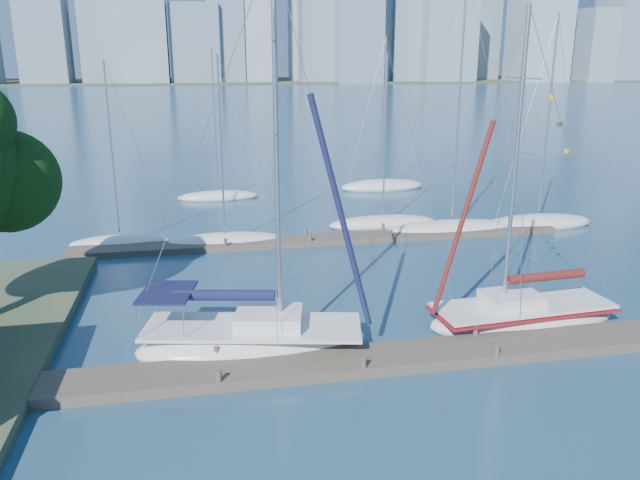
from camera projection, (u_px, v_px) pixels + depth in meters
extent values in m
plane|color=navy|center=(357.00, 366.00, 22.72)|extent=(700.00, 700.00, 0.00)
cube|color=#463C33|center=(357.00, 361.00, 22.66)|extent=(26.00, 2.00, 0.40)
cube|color=#463C33|center=(324.00, 239.00, 38.12)|extent=(30.00, 1.80, 0.36)
cube|color=#38472D|center=(205.00, 82.00, 324.41)|extent=(800.00, 100.00, 1.50)
sphere|color=black|center=(7.00, 181.00, 24.93)|extent=(4.14, 4.14, 4.14)
ellipsoid|color=silver|center=(253.00, 344.00, 23.86)|extent=(9.23, 4.61, 1.55)
cube|color=silver|center=(253.00, 327.00, 23.66)|extent=(8.55, 4.25, 0.12)
cube|color=silver|center=(269.00, 318.00, 23.55)|extent=(2.81, 2.34, 0.57)
cylinder|color=silver|center=(276.00, 152.00, 21.79)|extent=(0.19, 0.19, 13.24)
cylinder|color=silver|center=(224.00, 298.00, 23.34)|extent=(4.12, 0.94, 0.10)
cylinder|color=#111739|center=(223.00, 295.00, 23.31)|extent=(3.85, 1.18, 0.41)
cube|color=#111739|center=(167.00, 292.00, 23.30)|extent=(2.32, 2.78, 0.08)
ellipsoid|color=silver|center=(522.00, 320.00, 26.16)|extent=(8.29, 3.23, 1.42)
cube|color=silver|center=(523.00, 305.00, 25.97)|extent=(7.68, 2.97, 0.11)
cube|color=silver|center=(512.00, 299.00, 25.74)|extent=(2.40, 1.89, 0.52)
cylinder|color=silver|center=(515.00, 166.00, 24.10)|extent=(0.17, 0.17, 11.71)
cylinder|color=silver|center=(546.00, 278.00, 25.92)|extent=(3.84, 0.37, 0.09)
cylinder|color=#4F1112|center=(546.00, 276.00, 25.89)|extent=(3.56, 0.63, 0.38)
cube|color=maroon|center=(523.00, 309.00, 26.02)|extent=(7.85, 3.09, 0.09)
ellipsoid|color=silver|center=(120.00, 243.00, 37.39)|extent=(6.17, 3.75, 0.97)
cylinder|color=silver|center=(111.00, 149.00, 35.82)|extent=(0.11, 0.11, 9.87)
ellipsoid|color=silver|center=(225.00, 241.00, 37.63)|extent=(7.13, 2.13, 1.06)
cylinder|color=silver|center=(221.00, 145.00, 36.01)|extent=(0.12, 0.12, 10.08)
ellipsoid|color=silver|center=(383.00, 223.00, 41.83)|extent=(7.46, 2.44, 1.05)
cylinder|color=silver|center=(385.00, 135.00, 40.20)|extent=(0.12, 0.12, 10.22)
ellipsoid|color=silver|center=(451.00, 229.00, 40.27)|extent=(9.06, 5.85, 1.18)
cylinder|color=silver|center=(459.00, 103.00, 38.04)|extent=(0.13, 0.13, 14.30)
ellipsoid|color=silver|center=(538.00, 223.00, 41.70)|extent=(8.15, 4.75, 1.21)
cylinder|color=silver|center=(548.00, 116.00, 39.73)|extent=(0.13, 0.13, 12.41)
ellipsoid|color=silver|center=(218.00, 197.00, 50.06)|extent=(6.71, 3.43, 0.98)
cylinder|color=silver|center=(215.00, 120.00, 48.36)|extent=(0.11, 0.11, 10.78)
ellipsoid|color=silver|center=(382.00, 186.00, 53.87)|extent=(7.65, 4.96, 1.25)
cylinder|color=silver|center=(384.00, 108.00, 52.02)|extent=(0.14, 0.14, 11.49)
cube|color=slate|center=(43.00, 33.00, 274.73)|extent=(20.16, 17.63, 44.61)
cube|color=gray|center=(103.00, 42.00, 300.39)|extent=(13.89, 17.61, 38.06)
cube|color=slate|center=(146.00, 39.00, 281.01)|extent=(19.26, 19.81, 39.99)
cube|color=slate|center=(195.00, 44.00, 287.28)|extent=(22.24, 16.86, 35.59)
cube|color=slate|center=(308.00, 6.00, 309.33)|extent=(17.62, 17.46, 73.41)
cube|color=gray|center=(389.00, 22.00, 309.41)|extent=(13.89, 17.11, 57.72)
cube|color=slate|center=(447.00, 31.00, 300.87)|extent=(25.43, 18.80, 48.90)
cube|color=slate|center=(481.00, 29.00, 334.14)|extent=(15.67, 17.52, 53.93)
cube|color=gray|center=(539.00, 34.00, 309.46)|extent=(24.27, 23.94, 46.69)
cube|color=slate|center=(592.00, 46.00, 316.72)|extent=(14.62, 21.38, 35.57)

